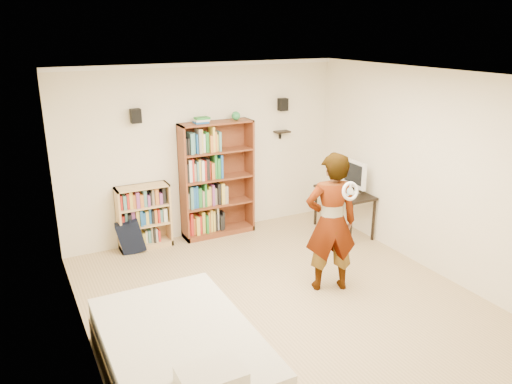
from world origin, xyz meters
TOP-DOWN VIEW (x-y plane):
  - ground at (0.00, 0.00)m, footprint 4.50×5.00m
  - room_shell at (0.00, 0.00)m, footprint 4.52×5.02m
  - crown_molding at (0.00, 0.00)m, footprint 4.50×5.00m
  - speaker_left at (-1.05, 2.40)m, footprint 0.14×0.12m
  - speaker_right at (1.35, 2.40)m, footprint 0.14×0.12m
  - wall_shelf at (1.35, 2.41)m, footprint 0.25×0.16m
  - tall_bookshelf at (0.14, 2.33)m, footprint 1.15×0.34m
  - low_bookshelf at (-1.05, 2.35)m, footprint 0.78×0.29m
  - computer_desk at (1.97, 1.46)m, footprint 0.51×1.03m
  - imac at (2.02, 1.33)m, footprint 0.14×0.53m
  - daybed at (-1.56, -0.74)m, footprint 1.35×2.07m
  - person at (0.70, 0.06)m, footprint 0.76×0.62m
  - wii_wheel at (0.70, -0.28)m, footprint 0.22×0.09m
  - navy_bag at (-1.29, 2.27)m, footprint 0.42×0.31m

SIDE VIEW (x-z plane):
  - ground at x=0.00m, z-range -0.01..0.01m
  - navy_bag at x=-1.29m, z-range 0.00..0.51m
  - daybed at x=-1.56m, z-range 0.00..0.61m
  - computer_desk at x=1.97m, z-range 0.00..0.70m
  - low_bookshelf at x=-1.05m, z-range 0.00..0.98m
  - person at x=0.70m, z-range 0.00..1.79m
  - tall_bookshelf at x=0.14m, z-range 0.00..1.83m
  - imac at x=2.02m, z-range 0.70..1.22m
  - wii_wheel at x=0.70m, z-range 1.29..1.52m
  - wall_shelf at x=1.35m, z-range 1.54..1.56m
  - room_shell at x=0.00m, z-range 0.41..3.12m
  - speaker_left at x=-1.05m, z-range 1.90..2.10m
  - speaker_right at x=1.35m, z-range 1.90..2.10m
  - crown_molding at x=0.00m, z-range 2.64..2.70m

